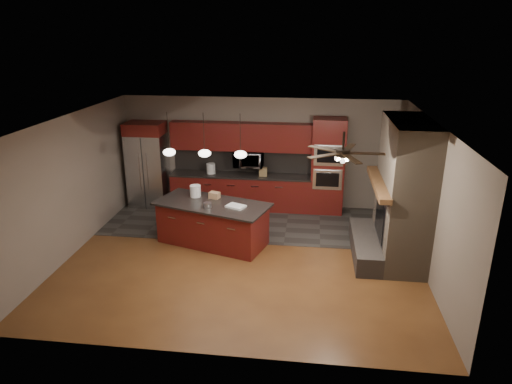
# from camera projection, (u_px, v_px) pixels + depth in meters

# --- Properties ---
(ground) EXTENTS (7.00, 7.00, 0.00)m
(ground) POSITION_uv_depth(u_px,v_px,m) (244.00, 257.00, 9.29)
(ground) COLOR brown
(ground) RESTS_ON ground
(ceiling) EXTENTS (7.00, 6.00, 0.02)m
(ceiling) POSITION_uv_depth(u_px,v_px,m) (242.00, 120.00, 8.35)
(ceiling) COLOR white
(ceiling) RESTS_ON back_wall
(back_wall) EXTENTS (7.00, 0.02, 2.80)m
(back_wall) POSITION_uv_depth(u_px,v_px,m) (260.00, 153.00, 11.63)
(back_wall) COLOR gray
(back_wall) RESTS_ON ground
(right_wall) EXTENTS (0.02, 6.00, 2.80)m
(right_wall) POSITION_uv_depth(u_px,v_px,m) (430.00, 200.00, 8.42)
(right_wall) COLOR gray
(right_wall) RESTS_ON ground
(left_wall) EXTENTS (0.02, 6.00, 2.80)m
(left_wall) POSITION_uv_depth(u_px,v_px,m) (72.00, 185.00, 9.23)
(left_wall) COLOR gray
(left_wall) RESTS_ON ground
(slate_tile_patch) EXTENTS (7.00, 2.40, 0.01)m
(slate_tile_patch) POSITION_uv_depth(u_px,v_px,m) (255.00, 222.00, 10.97)
(slate_tile_patch) COLOR #383632
(slate_tile_patch) RESTS_ON ground
(fireplace_column) EXTENTS (1.30, 2.10, 2.80)m
(fireplace_column) POSITION_uv_depth(u_px,v_px,m) (400.00, 197.00, 8.88)
(fireplace_column) COLOR #776855
(fireplace_column) RESTS_ON ground
(back_cabinetry) EXTENTS (3.59, 0.64, 2.20)m
(back_cabinetry) POSITION_uv_depth(u_px,v_px,m) (241.00, 174.00, 11.61)
(back_cabinetry) COLOR maroon
(back_cabinetry) RESTS_ON ground
(oven_tower) EXTENTS (0.80, 0.63, 2.38)m
(oven_tower) POSITION_uv_depth(u_px,v_px,m) (328.00, 166.00, 11.21)
(oven_tower) COLOR maroon
(oven_tower) RESTS_ON ground
(microwave) EXTENTS (0.73, 0.41, 0.50)m
(microwave) POSITION_uv_depth(u_px,v_px,m) (249.00, 159.00, 11.46)
(microwave) COLOR silver
(microwave) RESTS_ON back_cabinetry
(refrigerator) EXTENTS (0.94, 0.75, 2.19)m
(refrigerator) POSITION_uv_depth(u_px,v_px,m) (148.00, 165.00, 11.71)
(refrigerator) COLOR silver
(refrigerator) RESTS_ON ground
(kitchen_island) EXTENTS (2.60, 1.75, 0.92)m
(kitchen_island) POSITION_uv_depth(u_px,v_px,m) (213.00, 223.00, 9.75)
(kitchen_island) COLOR maroon
(kitchen_island) RESTS_ON ground
(white_bucket) EXTENTS (0.32, 0.32, 0.25)m
(white_bucket) POSITION_uv_depth(u_px,v_px,m) (195.00, 191.00, 9.94)
(white_bucket) COLOR white
(white_bucket) RESTS_ON kitchen_island
(paint_can) EXTENTS (0.18, 0.18, 0.11)m
(paint_can) POSITION_uv_depth(u_px,v_px,m) (207.00, 205.00, 9.33)
(paint_can) COLOR silver
(paint_can) RESTS_ON kitchen_island
(paint_tray) EXTENTS (0.45, 0.39, 0.04)m
(paint_tray) POSITION_uv_depth(u_px,v_px,m) (236.00, 206.00, 9.37)
(paint_tray) COLOR white
(paint_tray) RESTS_ON kitchen_island
(cardboard_box) EXTENTS (0.25, 0.22, 0.14)m
(cardboard_box) POSITION_uv_depth(u_px,v_px,m) (214.00, 195.00, 9.85)
(cardboard_box) COLOR tan
(cardboard_box) RESTS_ON kitchen_island
(counter_bucket) EXTENTS (0.27, 0.27, 0.26)m
(counter_bucket) POSITION_uv_depth(u_px,v_px,m) (211.00, 168.00, 11.61)
(counter_bucket) COLOR white
(counter_bucket) RESTS_ON back_cabinetry
(counter_box) EXTENTS (0.20, 0.16, 0.22)m
(counter_box) POSITION_uv_depth(u_px,v_px,m) (263.00, 172.00, 11.42)
(counter_box) COLOR olive
(counter_box) RESTS_ON back_cabinetry
(pendant_left) EXTENTS (0.26, 0.26, 0.92)m
(pendant_left) POSITION_uv_depth(u_px,v_px,m) (169.00, 152.00, 9.48)
(pendant_left) COLOR black
(pendant_left) RESTS_ON ceiling
(pendant_center) EXTENTS (0.26, 0.26, 0.92)m
(pendant_center) POSITION_uv_depth(u_px,v_px,m) (205.00, 153.00, 9.39)
(pendant_center) COLOR black
(pendant_center) RESTS_ON ceiling
(pendant_right) EXTENTS (0.26, 0.26, 0.92)m
(pendant_right) POSITION_uv_depth(u_px,v_px,m) (241.00, 154.00, 9.30)
(pendant_right) COLOR black
(pendant_right) RESTS_ON ceiling
(ceiling_fan) EXTENTS (1.27, 1.33, 0.41)m
(ceiling_fan) POSITION_uv_depth(u_px,v_px,m) (343.00, 152.00, 7.51)
(ceiling_fan) COLOR black
(ceiling_fan) RESTS_ON ceiling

